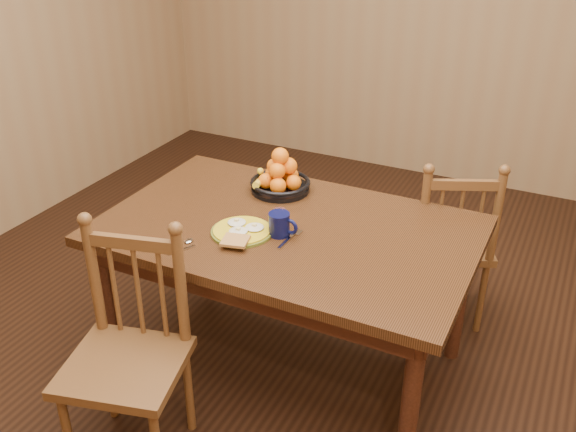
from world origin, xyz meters
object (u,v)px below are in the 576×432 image
at_px(chair_near, 128,355).
at_px(dining_table, 288,243).
at_px(chair_far, 449,244).
at_px(breakfast_plate, 242,231).
at_px(fruit_bowl, 280,178).
at_px(coffee_mug, 280,224).

bearing_deg(chair_near, dining_table, 51.71).
relative_size(dining_table, chair_near, 1.66).
distance_m(dining_table, chair_far, 0.92).
bearing_deg(dining_table, chair_near, -113.81).
distance_m(chair_near, breakfast_plate, 0.68).
xyz_separation_m(dining_table, fruit_bowl, (-0.19, 0.30, 0.15)).
relative_size(dining_table, breakfast_plate, 5.37).
xyz_separation_m(dining_table, coffee_mug, (0.00, -0.08, 0.14)).
xyz_separation_m(coffee_mug, fruit_bowl, (-0.20, 0.38, 0.01)).
distance_m(chair_near, fruit_bowl, 1.10).
relative_size(coffee_mug, fruit_bowl, 0.46).
distance_m(breakfast_plate, fruit_bowl, 0.45).
distance_m(dining_table, coffee_mug, 0.16).
bearing_deg(chair_far, chair_near, 33.77).
height_order(chair_far, fruit_bowl, fruit_bowl).
xyz_separation_m(chair_near, breakfast_plate, (0.17, 0.58, 0.29)).
relative_size(dining_table, coffee_mug, 11.96).
xyz_separation_m(chair_far, coffee_mug, (-0.56, -0.77, 0.36)).
xyz_separation_m(chair_near, coffee_mug, (0.33, 0.65, 0.33)).
height_order(breakfast_plate, fruit_bowl, fruit_bowl).
bearing_deg(dining_table, breakfast_plate, -135.39).
relative_size(chair_far, coffee_mug, 6.84).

